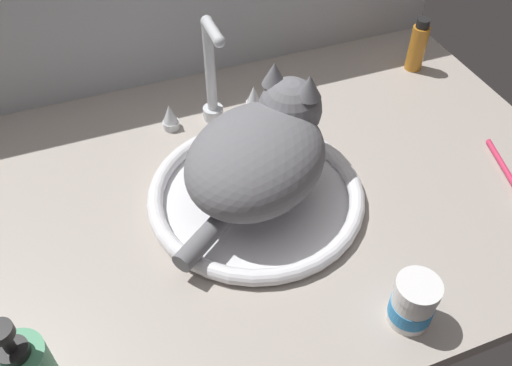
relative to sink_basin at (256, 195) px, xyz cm
name	(u,v)px	position (x,y,z in cm)	size (l,w,h in cm)	color
countertop	(239,202)	(-2.43, 1.72, -2.69)	(121.43, 75.86, 3.00)	#ADA399
backsplash_wall	(171,7)	(-2.43, 40.85, 14.66)	(121.43, 2.40, 37.69)	#B2B7BC
sink_basin	(256,195)	(0.00, 0.00, 0.00)	(36.74, 36.74, 2.69)	white
faucet	(212,85)	(0.00, 23.15, 7.23)	(20.45, 9.94, 22.17)	silver
cat	(263,150)	(1.62, 1.18, 8.70)	(33.65, 32.04, 17.80)	slate
pill_bottle	(413,303)	(11.82, -29.05, 2.71)	(6.22, 6.22, 8.39)	white
amber_bottle	(418,46)	(46.78, 24.76, 4.37)	(3.68, 3.68, 11.84)	#C67A23
toothbrush	(509,174)	(43.90, -10.88, -0.56)	(5.70, 16.95, 1.70)	#D83359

